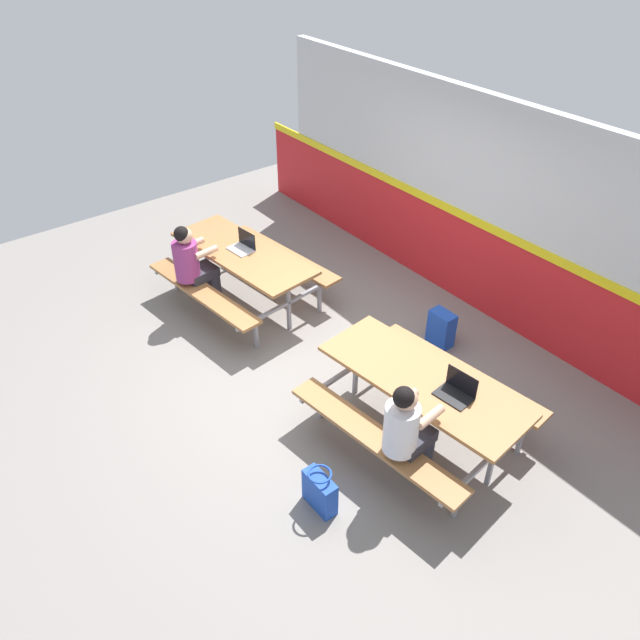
{
  "coord_description": "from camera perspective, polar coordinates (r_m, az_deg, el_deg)",
  "views": [
    {
      "loc": [
        4.27,
        -3.15,
        4.55
      ],
      "look_at": [
        0.0,
        0.14,
        0.55
      ],
      "focal_mm": 34.59,
      "sensor_mm": 36.0,
      "label": 1
    }
  ],
  "objects": [
    {
      "name": "student_nearer",
      "position": [
        7.59,
        -11.74,
        5.31
      ],
      "size": [
        0.39,
        0.54,
        1.21
      ],
      "color": "#2D2D38",
      "rests_on": "ground"
    },
    {
      "name": "laptop_dark",
      "position": [
        5.64,
        12.5,
        -6.43
      ],
      "size": [
        0.34,
        0.25,
        0.22
      ],
      "color": "black",
      "rests_on": "picnic_table_right"
    },
    {
      "name": "laptop_silver",
      "position": [
        7.66,
        -7.15,
        6.83
      ],
      "size": [
        0.34,
        0.25,
        0.22
      ],
      "color": "silver",
      "rests_on": "picnic_table_left"
    },
    {
      "name": "tote_bag_bright",
      "position": [
        5.52,
        -0.02,
        -15.56
      ],
      "size": [
        0.34,
        0.21,
        0.43
      ],
      "color": "#1E47B2",
      "rests_on": "ground"
    },
    {
      "name": "backpack_dark",
      "position": [
        7.28,
        11.18,
        -0.78
      ],
      "size": [
        0.3,
        0.22,
        0.44
      ],
      "color": "#1E47B2",
      "rests_on": "ground"
    },
    {
      "name": "student_further",
      "position": [
        5.36,
        8.02,
        -9.79
      ],
      "size": [
        0.39,
        0.54,
        1.21
      ],
      "color": "#2D2D38",
      "rests_on": "ground"
    },
    {
      "name": "picnic_table_right",
      "position": [
        5.89,
        9.35,
        -6.54
      ],
      "size": [
        2.09,
        1.75,
        0.74
      ],
      "color": "#9E6B3D",
      "rests_on": "ground"
    },
    {
      "name": "picnic_table_left",
      "position": [
        7.73,
        -7.09,
        5.29
      ],
      "size": [
        2.09,
        1.75,
        0.74
      ],
      "color": "#9E6B3D",
      "rests_on": "ground"
    },
    {
      "name": "accent_backdrop",
      "position": [
        7.73,
        13.45,
        10.23
      ],
      "size": [
        8.0,
        0.14,
        2.6
      ],
      "color": "red",
      "rests_on": "ground"
    },
    {
      "name": "ground_plane",
      "position": [
        7.0,
        -0.93,
        -4.11
      ],
      "size": [
        10.0,
        10.0,
        0.02
      ],
      "primitive_type": "cube",
      "color": "gray"
    }
  ]
}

